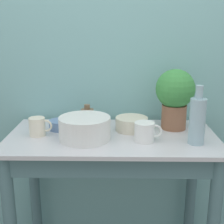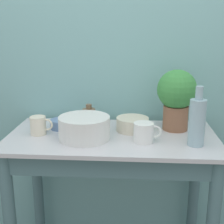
% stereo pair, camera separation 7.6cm
% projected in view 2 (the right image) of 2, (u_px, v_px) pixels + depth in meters
% --- Properties ---
extents(wall_back, '(6.00, 0.05, 2.40)m').
position_uv_depth(wall_back, '(116.00, 61.00, 1.77)').
color(wall_back, '#7AB2B2').
rests_on(wall_back, ground_plane).
extents(counter_table, '(1.04, 0.53, 0.87)m').
position_uv_depth(counter_table, '(112.00, 178.00, 1.59)').
color(counter_table, slate).
rests_on(counter_table, ground_plane).
extents(potted_plant, '(0.20, 0.20, 0.31)m').
position_uv_depth(potted_plant, '(177.00, 95.00, 1.59)').
color(potted_plant, '#8C5B42').
rests_on(potted_plant, counter_table).
extents(bowl_wash_large, '(0.25, 0.25, 0.11)m').
position_uv_depth(bowl_wash_large, '(84.00, 128.00, 1.49)').
color(bowl_wash_large, silver).
rests_on(bowl_wash_large, counter_table).
extents(bottle_tall, '(0.07, 0.07, 0.27)m').
position_uv_depth(bottle_tall, '(197.00, 121.00, 1.39)').
color(bottle_tall, '#93B2BC').
rests_on(bottle_tall, counter_table).
extents(bottle_short, '(0.07, 0.07, 0.12)m').
position_uv_depth(bottle_short, '(89.00, 116.00, 1.70)').
color(bottle_short, brown).
rests_on(bottle_short, counter_table).
extents(mug_cream, '(0.11, 0.08, 0.09)m').
position_uv_depth(mug_cream, '(39.00, 125.00, 1.56)').
color(mug_cream, beige).
rests_on(mug_cream, counter_table).
extents(mug_white, '(0.13, 0.09, 0.09)m').
position_uv_depth(mug_white, '(144.00, 132.00, 1.45)').
color(mug_white, white).
rests_on(mug_white, counter_table).
extents(bowl_small_cream, '(0.17, 0.17, 0.07)m').
position_uv_depth(bowl_small_cream, '(132.00, 124.00, 1.61)').
color(bowl_small_cream, beige).
rests_on(bowl_small_cream, counter_table).
extents(bowl_small_blue, '(0.12, 0.12, 0.05)m').
position_uv_depth(bowl_small_blue, '(62.00, 124.00, 1.65)').
color(bowl_small_blue, '#6684B2').
rests_on(bowl_small_blue, counter_table).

